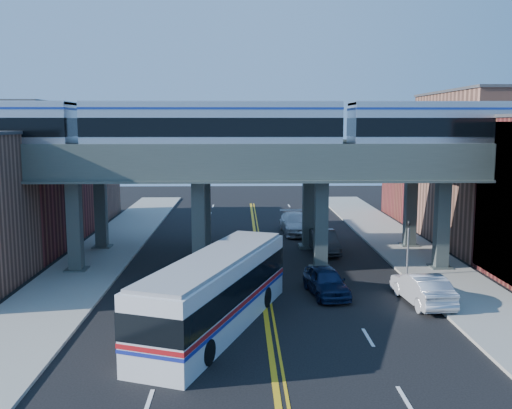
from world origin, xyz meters
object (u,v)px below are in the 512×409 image
(car_parked_curb, at_px, (422,288))
(transit_train, at_px, (213,128))
(car_lane_a, at_px, (326,281))
(car_lane_b, at_px, (324,242))
(stop_sign, at_px, (268,263))
(car_lane_d, at_px, (296,223))
(transit_bus, at_px, (216,292))
(car_lane_c, at_px, (305,226))
(traffic_signal, at_px, (408,242))

(car_parked_curb, bearing_deg, transit_train, -37.28)
(car_lane_a, relative_size, car_lane_b, 0.91)
(stop_sign, xyz_separation_m, car_parked_curb, (8.20, -2.16, -0.92))
(car_lane_d, bearing_deg, car_parked_curb, -79.88)
(transit_train, distance_m, car_lane_a, 12.13)
(transit_bus, height_order, car_lane_d, transit_bus)
(transit_bus, bearing_deg, car_lane_d, 5.68)
(transit_train, distance_m, car_lane_b, 12.81)
(car_lane_b, bearing_deg, transit_bus, -117.71)
(transit_bus, relative_size, car_lane_a, 2.82)
(transit_bus, bearing_deg, car_parked_curb, -52.86)
(car_lane_b, bearing_deg, car_lane_c, 92.45)
(stop_sign, distance_m, car_lane_b, 11.27)
(traffic_signal, relative_size, car_lane_a, 0.88)
(car_lane_c, relative_size, car_parked_curb, 1.05)
(transit_train, xyz_separation_m, stop_sign, (3.33, -5.00, -7.62))
(traffic_signal, height_order, car_lane_a, traffic_signal)
(traffic_signal, height_order, transit_bus, traffic_signal)
(stop_sign, distance_m, car_lane_c, 17.80)
(stop_sign, bearing_deg, transit_train, 123.63)
(transit_train, height_order, car_lane_b, transit_train)
(transit_bus, relative_size, car_lane_b, 2.57)
(car_lane_a, bearing_deg, transit_train, 132.36)
(stop_sign, xyz_separation_m, car_lane_c, (4.06, 17.30, -1.01))
(traffic_signal, xyz_separation_m, car_lane_b, (-4.23, 7.22, -1.46))
(stop_sign, xyz_separation_m, car_lane_d, (3.35, 17.90, -0.87))
(car_lane_d, relative_size, car_parked_curb, 1.20)
(transit_train, xyz_separation_m, transit_bus, (0.60, -10.48, -7.67))
(stop_sign, height_order, car_lane_b, stop_sign)
(traffic_signal, bearing_deg, car_lane_d, 110.44)
(car_lane_b, relative_size, car_parked_curb, 1.00)
(traffic_signal, relative_size, car_lane_d, 0.67)
(car_lane_b, distance_m, car_parked_curb, 12.87)
(stop_sign, bearing_deg, car_lane_b, 65.45)
(car_lane_a, height_order, car_parked_curb, car_parked_curb)
(car_lane_a, height_order, car_lane_c, car_lane_a)
(car_lane_b, height_order, car_lane_d, car_lane_d)
(stop_sign, bearing_deg, car_lane_a, -8.59)
(transit_train, xyz_separation_m, traffic_signal, (12.23, -2.00, -7.08))
(car_lane_c, bearing_deg, transit_train, -121.38)
(transit_train, distance_m, traffic_signal, 14.27)
(transit_train, bearing_deg, car_lane_a, -39.85)
(transit_bus, relative_size, car_lane_d, 2.14)
(transit_bus, distance_m, car_lane_a, 7.84)
(car_lane_a, bearing_deg, traffic_signal, 23.94)
(car_lane_c, bearing_deg, car_lane_b, -85.48)
(transit_train, distance_m, stop_sign, 9.70)
(stop_sign, distance_m, traffic_signal, 9.41)
(stop_sign, height_order, transit_bus, transit_bus)
(transit_bus, distance_m, car_lane_b, 17.38)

